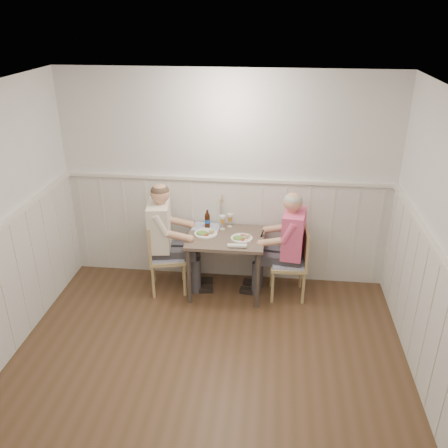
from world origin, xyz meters
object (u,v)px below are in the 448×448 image
(chair_right, at_px, (293,260))
(chair_left, at_px, (163,253))
(diner_cream, at_px, (164,246))
(beer_bottle, at_px, (207,220))
(grass_vase, at_px, (220,211))
(man_in_pink, at_px, (289,253))
(dining_table, at_px, (226,244))

(chair_right, xyz_separation_m, chair_left, (-1.56, -0.04, 0.02))
(chair_left, bearing_deg, diner_cream, 41.24)
(chair_right, relative_size, beer_bottle, 3.83)
(chair_left, height_order, beer_bottle, beer_bottle)
(chair_right, relative_size, chair_left, 0.96)
(grass_vase, bearing_deg, chair_left, -153.10)
(chair_left, bearing_deg, chair_right, 1.30)
(chair_right, distance_m, man_in_pink, 0.10)
(dining_table, relative_size, beer_bottle, 3.87)
(chair_left, xyz_separation_m, beer_bottle, (0.51, 0.25, 0.35))
(chair_right, xyz_separation_m, man_in_pink, (-0.05, 0.01, 0.08))
(grass_vase, bearing_deg, chair_right, -18.15)
(dining_table, height_order, diner_cream, diner_cream)
(chair_right, height_order, grass_vase, grass_vase)
(chair_right, bearing_deg, dining_table, 179.73)
(dining_table, bearing_deg, chair_right, -0.27)
(chair_left, height_order, man_in_pink, man_in_pink)
(grass_vase, bearing_deg, diner_cream, -153.65)
(beer_bottle, xyz_separation_m, grass_vase, (0.14, 0.08, 0.09))
(beer_bottle, bearing_deg, chair_right, -11.51)
(man_in_pink, bearing_deg, dining_table, -179.28)
(chair_left, xyz_separation_m, man_in_pink, (1.50, 0.05, 0.06))
(beer_bottle, bearing_deg, chair_left, -154.16)
(dining_table, bearing_deg, beer_bottle, 139.95)
(man_in_pink, relative_size, diner_cream, 0.96)
(beer_bottle, height_order, grass_vase, grass_vase)
(dining_table, distance_m, man_in_pink, 0.75)
(dining_table, xyz_separation_m, grass_vase, (-0.11, 0.29, 0.30))
(dining_table, distance_m, grass_vase, 0.43)
(chair_right, xyz_separation_m, diner_cream, (-1.54, -0.02, 0.11))
(chair_left, bearing_deg, beer_bottle, 25.84)
(beer_bottle, distance_m, grass_vase, 0.19)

